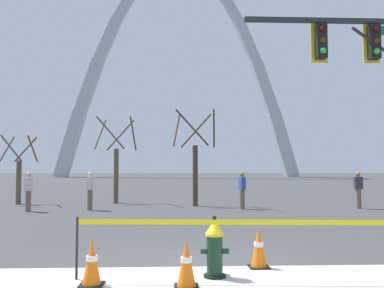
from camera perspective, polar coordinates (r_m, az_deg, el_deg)
ground_plane at (r=7.59m, az=1.18°, el=-16.91°), size 240.00×240.00×0.00m
fire_hydrant at (r=6.84m, az=3.18°, el=-14.42°), size 0.46×0.48×0.99m
caution_tape_barrier at (r=6.66m, az=9.03°, el=-12.72°), size 5.75×0.40×1.00m
traffic_cone_by_hydrant at (r=6.29m, az=-0.80°, el=-16.42°), size 0.36×0.36×0.73m
traffic_cone_mid_sidewalk at (r=7.55m, az=9.35°, el=-14.15°), size 0.36×0.36×0.73m
traffic_cone_curb_edge at (r=6.56m, az=-13.88°, el=-15.77°), size 0.36×0.36×0.73m
monument_arch at (r=76.78m, az=-2.00°, el=9.18°), size 44.86×2.25×42.06m
tree_far_left at (r=21.50m, az=-23.14°, el=-3.85°), size 1.56×1.56×3.34m
tree_left_mid at (r=20.69m, az=-10.61°, el=-2.91°), size 1.98×1.99×4.29m
tree_center_left at (r=18.84m, az=0.44°, el=-2.77°), size 2.03×2.04×4.41m
pedestrian_walking_left at (r=19.16m, az=22.32°, el=-5.95°), size 0.34×0.22×1.59m
pedestrian_standing_center at (r=17.63m, az=-14.13°, el=-6.35°), size 0.22×0.35×1.59m
pedestrian_walking_right at (r=17.73m, az=7.05°, el=-6.41°), size 0.28×0.38×1.59m
pedestrian_near_trees at (r=17.86m, az=-21.98°, el=-6.17°), size 0.27×0.38×1.59m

